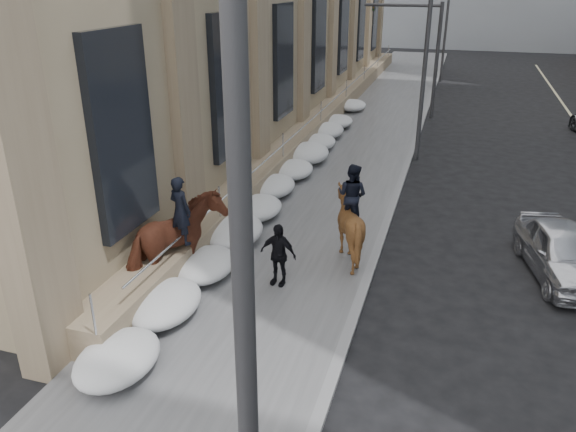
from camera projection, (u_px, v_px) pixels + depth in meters
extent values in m
plane|color=black|center=(226.00, 331.00, 12.39)|extent=(140.00, 140.00, 0.00)
cube|color=#4D4C4F|center=(328.00, 182.00, 21.15)|extent=(5.00, 80.00, 0.12)
cube|color=slate|center=(398.00, 189.00, 20.45)|extent=(0.24, 80.00, 0.12)
cube|color=#77644C|center=(330.00, 111.00, 30.39)|extent=(1.10, 44.00, 0.90)
cylinder|color=silver|center=(339.00, 95.00, 29.91)|extent=(0.06, 42.00, 0.06)
cube|color=black|center=(284.00, 61.00, 22.96)|extent=(0.20, 2.20, 4.50)
cylinder|color=#2D2D30|center=(247.00, 390.00, 4.76)|extent=(0.18, 0.18, 8.00)
cylinder|color=#2D2D30|center=(425.00, 64.00, 22.34)|extent=(0.18, 0.18, 8.00)
cylinder|color=#2D2D30|center=(446.00, 25.00, 39.92)|extent=(0.18, 0.18, 8.00)
cylinder|color=#2D2D30|center=(436.00, 62.00, 29.74)|extent=(0.20, 0.20, 6.00)
cylinder|color=#2D2D30|center=(403.00, 5.00, 29.17)|extent=(4.00, 0.16, 0.16)
imported|color=black|center=(373.00, 15.00, 29.76)|extent=(0.18, 0.22, 1.10)
ellipsoid|color=silver|center=(165.00, 303.00, 12.59)|extent=(1.50, 2.10, 0.68)
ellipsoid|color=silver|center=(234.00, 231.00, 16.09)|extent=(1.60, 2.20, 0.72)
ellipsoid|color=silver|center=(274.00, 186.00, 19.65)|extent=(1.40, 2.00, 0.64)
ellipsoid|color=silver|center=(308.00, 153.00, 23.10)|extent=(1.70, 2.30, 0.76)
ellipsoid|color=silver|center=(328.00, 130.00, 26.66)|extent=(1.50, 2.10, 0.66)
imported|color=#4F2517|center=(177.00, 242.00, 13.72)|extent=(2.04, 2.88, 2.22)
imported|color=black|center=(177.00, 210.00, 13.54)|extent=(0.73, 0.61, 1.72)
imported|color=#482B14|center=(348.00, 225.00, 15.01)|extent=(1.98, 2.11, 1.91)
imported|color=black|center=(351.00, 196.00, 14.83)|extent=(0.99, 0.87, 1.72)
imported|color=black|center=(278.00, 254.00, 13.78)|extent=(0.99, 0.52, 1.62)
imported|color=#B2B4BA|center=(562.00, 252.00, 14.45)|extent=(2.41, 4.26, 1.37)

